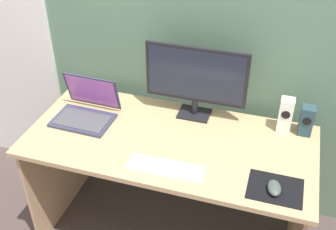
% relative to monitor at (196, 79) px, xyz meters
% --- Properties ---
extents(wall_back, '(6.00, 0.04, 2.50)m').
position_rel_monitor_xyz_m(wall_back, '(-0.07, 0.19, 0.27)').
color(wall_back, slate).
rests_on(wall_back, ground_plane).
extents(desk, '(1.52, 0.71, 0.74)m').
position_rel_monitor_xyz_m(desk, '(-0.07, -0.26, -0.39)').
color(desk, tan).
rests_on(desk, ground_plane).
extents(monitor, '(0.56, 0.14, 0.42)m').
position_rel_monitor_xyz_m(monitor, '(0.00, 0.00, 0.00)').
color(monitor, black).
rests_on(monitor, desk).
extents(speaker_right, '(0.07, 0.07, 0.17)m').
position_rel_monitor_xyz_m(speaker_right, '(0.61, 0.01, -0.15)').
color(speaker_right, '#26414E').
rests_on(speaker_right, desk).
extents(speaker_near_monitor, '(0.07, 0.07, 0.20)m').
position_rel_monitor_xyz_m(speaker_near_monitor, '(0.50, 0.01, -0.14)').
color(speaker_near_monitor, white).
rests_on(speaker_near_monitor, desk).
extents(laptop, '(0.33, 0.28, 0.23)m').
position_rel_monitor_xyz_m(laptop, '(-0.58, -0.21, -0.19)').
color(laptop, '#33344C').
rests_on(laptop, desk).
extents(keyboard_external, '(0.37, 0.13, 0.01)m').
position_rel_monitor_xyz_m(keyboard_external, '(-0.02, -0.49, -0.23)').
color(keyboard_external, white).
rests_on(keyboard_external, desk).
extents(mousepad, '(0.25, 0.20, 0.00)m').
position_rel_monitor_xyz_m(mousepad, '(0.50, -0.47, -0.23)').
color(mousepad, black).
rests_on(mousepad, desk).
extents(mouse, '(0.08, 0.11, 0.04)m').
position_rel_monitor_xyz_m(mouse, '(0.49, -0.48, -0.22)').
color(mouse, '#404C45').
rests_on(mouse, mousepad).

